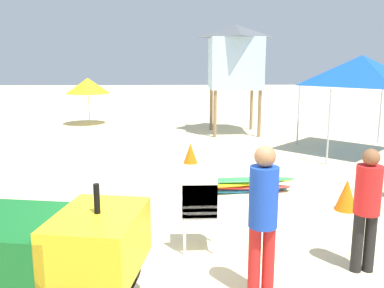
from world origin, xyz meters
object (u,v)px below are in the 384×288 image
(beach_umbrella_mid, at_px, (88,86))
(traffic_cone_near, at_px, (347,195))
(utility_cart, at_px, (24,248))
(lifeguard_near_left, at_px, (367,203))
(popup_canopy, at_px, (361,70))
(traffic_cone_far, at_px, (190,153))
(surfboard_pile, at_px, (243,185))
(lifeguard_near_center, at_px, (263,212))
(lifeguard_tower, at_px, (235,57))
(stacked_plastic_chairs, at_px, (199,208))

(beach_umbrella_mid, xyz_separation_m, traffic_cone_near, (6.66, -10.36, -1.33))
(utility_cart, height_order, lifeguard_near_left, lifeguard_near_left)
(popup_canopy, bearing_deg, traffic_cone_far, -168.07)
(surfboard_pile, relative_size, traffic_cone_far, 4.42)
(surfboard_pile, height_order, beach_umbrella_mid, beach_umbrella_mid)
(utility_cart, relative_size, lifeguard_near_left, 1.68)
(surfboard_pile, distance_m, lifeguard_near_center, 3.93)
(lifeguard_near_center, height_order, popup_canopy, popup_canopy)
(traffic_cone_far, bearing_deg, lifeguard_near_center, -84.87)
(utility_cart, distance_m, traffic_cone_near, 5.55)
(beach_umbrella_mid, bearing_deg, lifeguard_near_left, -64.55)
(utility_cart, bearing_deg, popup_canopy, 48.24)
(lifeguard_near_left, height_order, traffic_cone_near, lifeguard_near_left)
(lifeguard_near_center, distance_m, lifeguard_tower, 11.01)
(utility_cart, height_order, traffic_cone_near, utility_cart)
(traffic_cone_far, bearing_deg, lifeguard_tower, 68.42)
(popup_canopy, relative_size, lifeguard_tower, 0.72)
(utility_cart, bearing_deg, traffic_cone_near, 32.92)
(popup_canopy, bearing_deg, traffic_cone_near, -115.13)
(stacked_plastic_chairs, height_order, popup_canopy, popup_canopy)
(lifeguard_tower, bearing_deg, lifeguard_near_left, -88.74)
(utility_cart, xyz_separation_m, lifeguard_near_center, (2.52, 0.27, 0.25))
(utility_cart, distance_m, traffic_cone_far, 6.90)
(beach_umbrella_mid, bearing_deg, surfboard_pile, -61.92)
(popup_canopy, bearing_deg, lifeguard_near_left, -112.75)
(stacked_plastic_chairs, bearing_deg, popup_canopy, 51.39)
(lifeguard_near_left, height_order, lifeguard_near_center, lifeguard_near_center)
(popup_canopy, xyz_separation_m, beach_umbrella_mid, (-8.83, 5.75, -0.76))
(traffic_cone_near, bearing_deg, lifeguard_tower, 96.46)
(surfboard_pile, xyz_separation_m, popup_canopy, (3.88, 3.54, 2.21))
(traffic_cone_near, bearing_deg, traffic_cone_far, 126.77)
(lifeguard_near_center, height_order, traffic_cone_far, lifeguard_near_center)
(utility_cart, relative_size, lifeguard_near_center, 1.53)
(popup_canopy, height_order, beach_umbrella_mid, popup_canopy)
(lifeguard_near_center, bearing_deg, stacked_plastic_chairs, 117.90)
(lifeguard_tower, relative_size, traffic_cone_near, 6.79)
(lifeguard_near_center, distance_m, traffic_cone_near, 3.54)
(popup_canopy, distance_m, beach_umbrella_mid, 10.56)
(surfboard_pile, relative_size, lifeguard_near_center, 1.33)
(traffic_cone_far, bearing_deg, stacked_plastic_chairs, -90.73)
(traffic_cone_far, bearing_deg, surfboard_pile, -68.82)
(lifeguard_near_left, bearing_deg, surfboard_pile, 107.36)
(utility_cart, bearing_deg, stacked_plastic_chairs, 37.82)
(lifeguard_tower, bearing_deg, traffic_cone_far, -111.58)
(lifeguard_near_left, bearing_deg, lifeguard_tower, 91.26)
(surfboard_pile, distance_m, lifeguard_tower, 7.51)
(lifeguard_near_center, bearing_deg, utility_cart, -173.88)
(utility_cart, xyz_separation_m, surfboard_pile, (2.93, 4.08, -0.62))
(stacked_plastic_chairs, xyz_separation_m, lifeguard_near_left, (2.06, -0.65, 0.27))
(utility_cart, distance_m, lifeguard_tower, 11.85)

